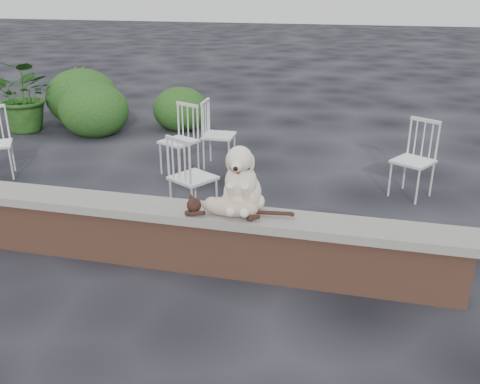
% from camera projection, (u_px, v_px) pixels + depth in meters
% --- Properties ---
extents(ground, '(60.00, 60.00, 0.00)m').
position_uv_depth(ground, '(130.00, 258.00, 4.98)').
color(ground, black).
rests_on(ground, ground).
extents(brick_wall, '(6.00, 0.30, 0.50)m').
position_uv_depth(brick_wall, '(128.00, 234.00, 4.88)').
color(brick_wall, brown).
rests_on(brick_wall, ground).
extents(capstone, '(6.20, 0.40, 0.08)m').
position_uv_depth(capstone, '(126.00, 206.00, 4.77)').
color(capstone, slate).
rests_on(capstone, brick_wall).
extents(dog, '(0.44, 0.57, 0.64)m').
position_uv_depth(dog, '(243.00, 176.00, 4.48)').
color(dog, beige).
rests_on(dog, capstone).
extents(cat, '(1.11, 0.32, 0.19)m').
position_uv_depth(cat, '(229.00, 206.00, 4.44)').
color(cat, tan).
rests_on(cat, capstone).
extents(chair_d, '(0.77, 0.77, 0.94)m').
position_uv_depth(chair_d, '(413.00, 160.00, 6.23)').
color(chair_d, white).
rests_on(chair_d, ground).
extents(chair_b, '(0.74, 0.74, 0.94)m').
position_uv_depth(chair_b, '(179.00, 140.00, 7.00)').
color(chair_b, white).
rests_on(chair_b, ground).
extents(chair_c, '(0.77, 0.77, 0.94)m').
position_uv_depth(chair_c, '(193.00, 176.00, 5.70)').
color(chair_c, white).
rests_on(chair_c, ground).
extents(chair_e, '(0.58, 0.58, 0.94)m').
position_uv_depth(chair_e, '(219.00, 134.00, 7.27)').
color(chair_e, white).
rests_on(chair_e, ground).
extents(potted_plant_a, '(1.14, 0.99, 1.26)m').
position_uv_depth(potted_plant_a, '(25.00, 95.00, 8.97)').
color(potted_plant_a, '#134215').
rests_on(potted_plant_a, ground).
extents(potted_plant_b, '(0.80, 0.80, 1.02)m').
position_uv_depth(potted_plant_b, '(76.00, 95.00, 9.60)').
color(potted_plant_b, '#134215').
rests_on(potted_plant_b, ground).
extents(shrubbery, '(3.06, 1.83, 1.05)m').
position_uv_depth(shrubbery, '(105.00, 104.00, 9.24)').
color(shrubbery, '#134215').
rests_on(shrubbery, ground).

